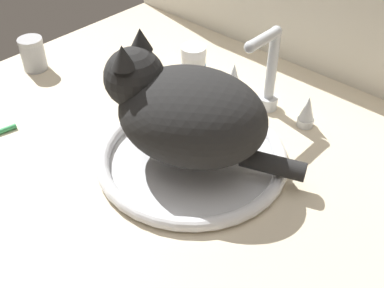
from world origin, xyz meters
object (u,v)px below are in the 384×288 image
at_px(pill_bottle, 193,65).
at_px(cat, 182,111).
at_px(metal_jar, 33,54).
at_px(sink_basin, 192,157).
at_px(faucet, 268,80).

bearing_deg(pill_bottle, cat, -51.53).
bearing_deg(metal_jar, cat, -0.08).
height_order(cat, metal_jar, cat).
bearing_deg(cat, sink_basin, 21.13).
bearing_deg(cat, faucet, 85.95).
distance_m(faucet, metal_jar, 0.53).
xyz_separation_m(sink_basin, pill_bottle, (-0.18, 0.20, 0.03)).
xyz_separation_m(sink_basin, metal_jar, (-0.48, -0.01, 0.03)).
relative_size(sink_basin, cat, 0.98).
relative_size(cat, pill_bottle, 4.22).
relative_size(cat, metal_jar, 4.56).
relative_size(faucet, pill_bottle, 2.60).
height_order(faucet, cat, cat).
xyz_separation_m(pill_bottle, metal_jar, (-0.29, -0.21, 0.00)).
distance_m(sink_basin, cat, 0.10).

